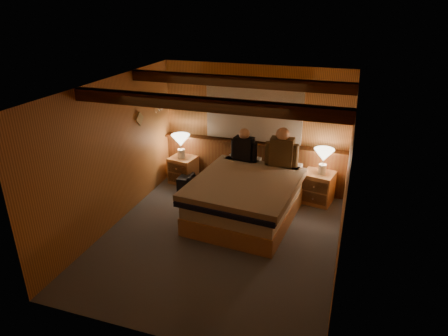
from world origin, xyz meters
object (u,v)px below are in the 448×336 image
at_px(nightstand_right, 318,187).
at_px(lamp_left, 181,142).
at_px(person_left, 244,147).
at_px(person_right, 282,150).
at_px(bed, 247,197).
at_px(duffel_bag, 191,184).
at_px(lamp_right, 324,157).
at_px(nightstand_left, 183,170).

height_order(nightstand_right, lamp_left, lamp_left).
xyz_separation_m(person_left, person_right, (0.72, -0.06, 0.05)).
height_order(bed, nightstand_right, bed).
distance_m(person_left, person_right, 0.72).
height_order(person_right, duffel_bag, person_right).
relative_size(bed, person_left, 3.60).
relative_size(lamp_right, duffel_bag, 0.93).
distance_m(nightstand_right, duffel_bag, 2.41).
relative_size(nightstand_right, person_right, 0.84).
height_order(nightstand_right, lamp_right, lamp_right).
distance_m(nightstand_right, lamp_left, 2.78).
xyz_separation_m(lamp_left, person_right, (2.05, -0.18, 0.13)).
bearing_deg(nightstand_left, lamp_right, 8.67).
bearing_deg(lamp_left, nightstand_right, 0.14).
bearing_deg(lamp_right, duffel_bag, -172.26).
distance_m(nightstand_left, person_right, 2.17).
bearing_deg(nightstand_left, bed, -21.22).
relative_size(bed, nightstand_right, 3.67).
height_order(nightstand_left, lamp_right, lamp_right).
relative_size(lamp_left, person_right, 0.66).
xyz_separation_m(bed, nightstand_right, (1.10, 0.93, -0.08)).
xyz_separation_m(lamp_left, lamp_right, (2.77, -0.01, 0.03)).
xyz_separation_m(nightstand_right, person_right, (-0.67, -0.18, 0.72)).
bearing_deg(lamp_right, nightstand_left, 179.26).
bearing_deg(duffel_bag, person_right, 3.00).
relative_size(person_left, duffel_bag, 1.24).
height_order(lamp_right, duffel_bag, lamp_right).
bearing_deg(lamp_left, nightstand_left, 58.69).
distance_m(bed, person_right, 1.07).
bearing_deg(nightstand_right, person_left, -163.49).
height_order(nightstand_right, person_left, person_left).
bearing_deg(bed, nightstand_left, 154.63).
bearing_deg(lamp_left, person_right, -4.90).
xyz_separation_m(nightstand_left, person_left, (1.32, -0.14, 0.70)).
height_order(bed, duffel_bag, bed).
distance_m(lamp_right, person_left, 1.44).
bearing_deg(person_left, person_right, 3.97).
height_order(bed, lamp_right, lamp_right).
height_order(lamp_left, lamp_right, lamp_right).
relative_size(nightstand_right, lamp_right, 1.31).
bearing_deg(lamp_right, bed, -141.48).
relative_size(nightstand_left, nightstand_right, 0.91).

